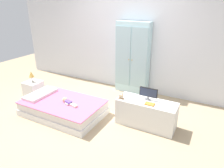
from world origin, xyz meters
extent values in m
cube|color=tan|center=(0.00, 0.00, -0.01)|extent=(10.00, 10.00, 0.02)
cube|color=silver|center=(0.00, 1.57, 1.35)|extent=(6.40, 0.05, 2.70)
cube|color=white|center=(-0.54, -0.23, 0.06)|extent=(1.55, 0.95, 0.12)
cube|color=silver|center=(-0.54, -0.23, 0.20)|extent=(1.51, 0.91, 0.15)
cube|color=pink|center=(-0.54, -0.23, 0.28)|extent=(1.54, 0.94, 0.02)
cube|color=white|center=(-1.12, -0.23, 0.31)|extent=(0.32, 0.68, 0.05)
cube|color=#6B4CB2|center=(-0.36, -0.26, 0.31)|extent=(0.15, 0.11, 0.06)
cube|color=beige|center=(-0.22, -0.28, 0.30)|extent=(0.16, 0.07, 0.04)
cube|color=beige|center=(-0.23, -0.31, 0.30)|extent=(0.16, 0.07, 0.04)
cube|color=beige|center=(-0.35, -0.21, 0.30)|extent=(0.10, 0.05, 0.03)
cube|color=beige|center=(-0.37, -0.31, 0.30)|extent=(0.10, 0.05, 0.03)
sphere|color=beige|center=(-0.46, -0.24, 0.33)|extent=(0.09, 0.09, 0.09)
sphere|color=#E0C67F|center=(-0.47, -0.23, 0.33)|extent=(0.10, 0.10, 0.10)
cube|color=white|center=(-1.59, 0.00, 0.20)|extent=(0.35, 0.35, 0.41)
cylinder|color=#B7B2AD|center=(-1.59, 0.00, 0.42)|extent=(0.08, 0.08, 0.01)
cylinder|color=#B7B2AD|center=(-1.59, 0.00, 0.47)|extent=(0.02, 0.02, 0.10)
cone|color=#E5B24C|center=(-1.59, 0.00, 0.59)|extent=(0.11, 0.11, 0.13)
cube|color=silver|center=(0.21, 1.42, 0.84)|extent=(0.79, 0.22, 1.67)
cube|color=#9DC0C9|center=(0.01, 1.30, 0.88)|extent=(0.37, 0.02, 1.37)
cube|color=#9DC0C9|center=(0.41, 1.30, 0.88)|extent=(0.37, 0.02, 1.37)
sphere|color=gold|center=(0.17, 1.28, 0.84)|extent=(0.02, 0.02, 0.02)
sphere|color=gold|center=(0.25, 1.28, 0.84)|extent=(0.02, 0.02, 0.02)
cube|color=silver|center=(1.02, 0.16, 0.24)|extent=(1.03, 0.40, 0.48)
cylinder|color=#99999E|center=(1.01, 0.23, 0.48)|extent=(0.10, 0.10, 0.01)
cylinder|color=#99999E|center=(1.01, 0.23, 0.51)|extent=(0.02, 0.02, 0.05)
cube|color=black|center=(1.01, 0.23, 0.62)|extent=(0.32, 0.02, 0.16)
cube|color=#28334C|center=(1.01, 0.22, 0.62)|extent=(0.30, 0.01, 0.14)
cube|color=#8E6642|center=(0.58, 0.06, 0.48)|extent=(0.10, 0.01, 0.01)
cube|color=#8E6642|center=(0.58, 0.03, 0.48)|extent=(0.10, 0.01, 0.01)
cube|color=#D1B289|center=(0.58, 0.04, 0.53)|extent=(0.07, 0.03, 0.04)
cylinder|color=#D1B289|center=(0.61, 0.06, 0.50)|extent=(0.01, 0.01, 0.02)
cylinder|color=#D1B289|center=(0.61, 0.03, 0.50)|extent=(0.01, 0.01, 0.02)
cylinder|color=#D1B289|center=(0.56, 0.06, 0.50)|extent=(0.01, 0.01, 0.02)
cylinder|color=#D1B289|center=(0.56, 0.03, 0.50)|extent=(0.01, 0.01, 0.02)
cylinder|color=#D1B289|center=(0.61, 0.04, 0.56)|extent=(0.02, 0.02, 0.02)
sphere|color=#D1B289|center=(0.61, 0.04, 0.58)|extent=(0.04, 0.04, 0.04)
cube|color=orange|center=(1.10, 0.07, 0.49)|extent=(0.16, 0.11, 0.02)
camera|label=1|loc=(1.95, -2.87, 2.08)|focal=32.49mm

